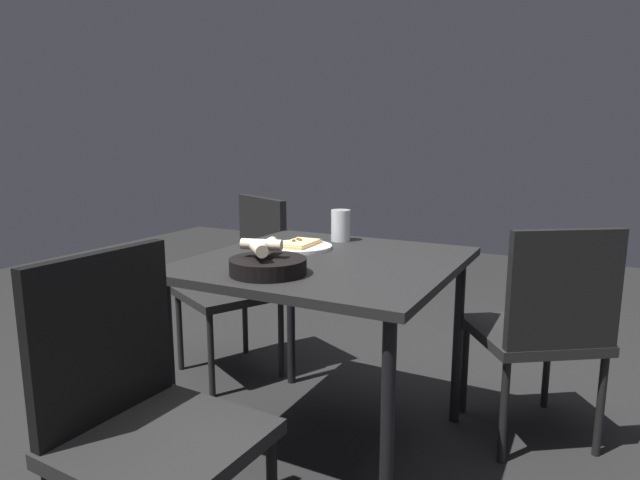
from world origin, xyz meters
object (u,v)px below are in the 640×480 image
at_px(dining_table, 326,277).
at_px(beer_glass, 341,227).
at_px(chair_spare, 243,274).
at_px(bread_basket, 268,263).
at_px(chair_near, 139,405).
at_px(chair_far, 544,322).
at_px(pizza_plate, 300,246).

xyz_separation_m(dining_table, beer_glass, (0.34, 0.11, 0.13)).
height_order(dining_table, chair_spare, chair_spare).
distance_m(bread_basket, beer_glass, 0.64).
xyz_separation_m(chair_near, chair_far, (1.21, -0.85, -0.02)).
bearing_deg(chair_far, bread_basket, 130.88).
relative_size(dining_table, pizza_plate, 3.68).
relative_size(dining_table, chair_far, 1.08).
height_order(chair_near, chair_far, chair_near).
bearing_deg(chair_spare, pizza_plate, -122.03).
distance_m(beer_glass, chair_far, 0.89).
bearing_deg(beer_glass, chair_near, 179.33).
xyz_separation_m(dining_table, chair_far, (0.39, -0.73, -0.18)).
xyz_separation_m(chair_near, chair_spare, (1.26, 0.58, -0.01)).
bearing_deg(pizza_plate, chair_spare, 57.97).
distance_m(dining_table, pizza_plate, 0.23).
height_order(dining_table, beer_glass, beer_glass).
bearing_deg(bread_basket, beer_glass, 3.53).
distance_m(dining_table, chair_far, 0.85).
relative_size(pizza_plate, chair_spare, 0.29).
xyz_separation_m(dining_table, bread_basket, (-0.29, 0.07, 0.11)).
height_order(dining_table, pizza_plate, pizza_plate).
bearing_deg(pizza_plate, chair_far, -72.90).
bearing_deg(chair_near, chair_spare, 24.72).
xyz_separation_m(dining_table, chair_spare, (0.44, 0.70, -0.17)).
relative_size(beer_glass, chair_far, 0.15).
bearing_deg(chair_spare, beer_glass, -99.28).
distance_m(chair_far, chair_spare, 1.43).
bearing_deg(bread_basket, chair_spare, 40.74).
bearing_deg(beer_glass, bread_basket, -176.47).
bearing_deg(chair_near, beer_glass, -0.67).
relative_size(bread_basket, chair_far, 0.29).
bearing_deg(beer_glass, dining_table, -162.87).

